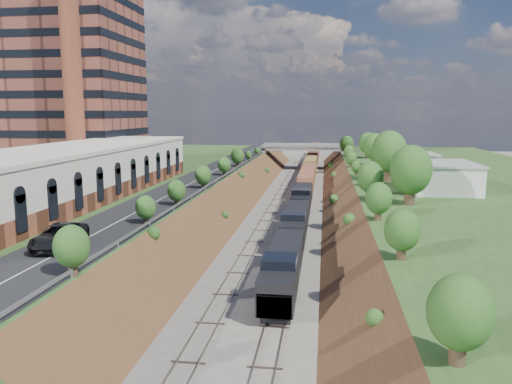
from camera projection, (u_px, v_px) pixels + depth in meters
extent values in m
cube|color=#2C4E20|center=(105.00, 191.00, 90.16)|extent=(44.00, 180.00, 5.00)
cube|color=#2C4E20|center=(489.00, 200.00, 81.25)|extent=(44.00, 180.00, 5.00)
cube|color=brown|center=(225.00, 208.00, 87.59)|extent=(10.00, 180.00, 10.00)
cube|color=brown|center=(352.00, 211.00, 84.61)|extent=(10.00, 180.00, 10.00)
cube|color=gray|center=(272.00, 209.00, 86.44)|extent=(1.58, 180.00, 0.18)
cube|color=gray|center=(302.00, 209.00, 85.74)|extent=(1.58, 180.00, 0.18)
cube|color=black|center=(199.00, 179.00, 87.39)|extent=(8.00, 180.00, 0.10)
cube|color=#99999E|center=(222.00, 176.00, 86.76)|extent=(0.06, 171.00, 0.30)
cube|color=brown|center=(69.00, 191.00, 67.40)|extent=(14.00, 62.00, 2.20)
cube|color=beige|center=(67.00, 167.00, 66.88)|extent=(14.00, 62.00, 4.30)
cube|color=beige|center=(66.00, 149.00, 66.50)|extent=(14.30, 62.30, 0.50)
cube|color=brown|center=(73.00, 60.00, 99.49)|extent=(22.00, 22.00, 44.00)
cylinder|color=brown|center=(71.00, 61.00, 83.08)|extent=(3.20, 3.20, 40.00)
cube|color=gray|center=(264.00, 158.00, 147.80)|extent=(1.50, 8.00, 6.20)
cube|color=gray|center=(343.00, 159.00, 144.69)|extent=(1.50, 8.00, 6.20)
cube|color=gray|center=(303.00, 148.00, 145.75)|extent=(24.00, 8.00, 1.00)
cube|color=gray|center=(303.00, 146.00, 141.71)|extent=(24.00, 0.30, 0.80)
cube|color=gray|center=(304.00, 144.00, 149.54)|extent=(24.00, 0.30, 0.80)
cube|color=silver|center=(442.00, 178.00, 73.99)|extent=(9.00, 12.00, 4.00)
cube|color=silver|center=(413.00, 164.00, 95.60)|extent=(8.00, 10.00, 3.60)
cylinder|color=#473323|center=(410.00, 194.00, 63.24)|extent=(1.30, 1.30, 2.62)
ellipsoid|color=#274F1C|center=(411.00, 170.00, 62.74)|extent=(5.25, 5.25, 6.30)
cylinder|color=#473323|center=(133.00, 229.00, 47.68)|extent=(0.66, 0.66, 1.22)
ellipsoid|color=#274F1C|center=(133.00, 214.00, 47.45)|extent=(2.45, 2.45, 2.94)
cube|color=black|center=(278.00, 309.00, 41.39)|extent=(2.40, 4.00, 0.90)
cube|color=black|center=(284.00, 266.00, 46.92)|extent=(2.99, 17.91, 2.88)
cube|color=black|center=(276.00, 301.00, 39.71)|extent=(2.75, 3.00, 1.80)
cube|color=silver|center=(276.00, 289.00, 39.55)|extent=(2.75, 3.00, 0.15)
cube|color=black|center=(279.00, 262.00, 42.28)|extent=(2.93, 3.10, 0.90)
cube|color=black|center=(296.00, 222.00, 65.42)|extent=(2.99, 17.91, 2.88)
cube|color=black|center=(302.00, 198.00, 83.92)|extent=(2.99, 17.91, 2.88)
cube|color=brown|center=(312.00, 159.00, 148.12)|extent=(2.99, 111.50, 3.58)
imported|color=black|center=(59.00, 236.00, 43.01)|extent=(4.31, 7.51, 1.97)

